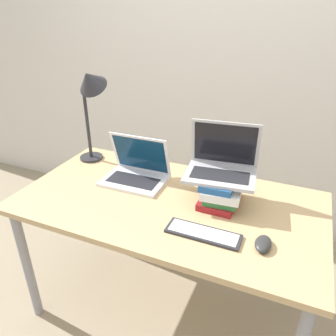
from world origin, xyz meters
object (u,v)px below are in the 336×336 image
wireless_keyboard (203,233)px  book_stack (221,191)px  laptop_left (136,171)px  mouse (263,244)px  laptop_on_books (222,165)px  desk_lamp (90,91)px

wireless_keyboard → book_stack: bearing=89.8°
laptop_left → mouse: size_ratio=3.10×
laptop_left → wireless_keyboard: laptop_left is taller
book_stack → laptop_left: bearing=174.7°
laptop_left → mouse: laptop_left is taller
book_stack → wireless_keyboard: book_stack is taller
laptop_left → laptop_on_books: 0.49m
laptop_on_books → mouse: bearing=-47.9°
book_stack → laptop_on_books: 0.13m
laptop_on_books → book_stack: bearing=-66.9°
desk_lamp → laptop_on_books: bearing=-7.0°
book_stack → mouse: size_ratio=2.42×
book_stack → wireless_keyboard: (-0.00, -0.27, -0.06)m
book_stack → laptop_on_books: bearing=113.1°
wireless_keyboard → desk_lamp: (-0.81, 0.41, 0.43)m
laptop_on_books → wireless_keyboard: size_ratio=1.11×
book_stack → desk_lamp: size_ratio=0.45×
book_stack → desk_lamp: 0.90m
laptop_left → book_stack: (0.49, -0.04, 0.02)m
wireless_keyboard → laptop_left: bearing=147.2°
laptop_on_books → mouse: 0.43m
wireless_keyboard → mouse: bearing=4.8°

